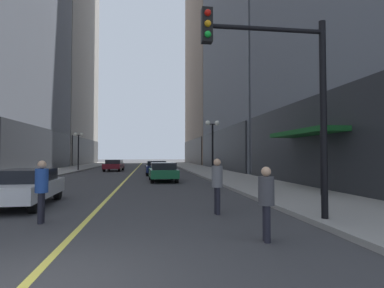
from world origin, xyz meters
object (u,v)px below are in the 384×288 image
at_px(pedestrian_in_blue_hoodie, 42,187).
at_px(traffic_light_near_right, 286,84).
at_px(car_white, 25,186).
at_px(pedestrian_in_grey_suit, 217,182).
at_px(street_lamp_right_mid, 213,136).
at_px(pedestrian_with_orange_bag, 266,198).
at_px(car_maroon, 114,165).
at_px(car_green, 163,171).
at_px(street_lamp_left_far, 79,143).
at_px(fire_hydrant_right, 266,188).
at_px(car_navy, 156,167).

height_order(pedestrian_in_blue_hoodie, traffic_light_near_right, traffic_light_near_right).
relative_size(car_white, pedestrian_in_grey_suit, 2.62).
height_order(pedestrian_in_blue_hoodie, street_lamp_right_mid, street_lamp_right_mid).
distance_m(traffic_light_near_right, street_lamp_right_mid, 15.15).
distance_m(pedestrian_in_blue_hoodie, pedestrian_with_orange_bag, 5.96).
distance_m(car_maroon, pedestrian_with_orange_bag, 31.74).
relative_size(car_maroon, traffic_light_near_right, 0.80).
xyz_separation_m(car_green, street_lamp_left_far, (-9.08, 15.67, 2.54)).
height_order(car_maroon, pedestrian_in_grey_suit, pedestrian_in_grey_suit).
height_order(pedestrian_in_grey_suit, pedestrian_with_orange_bag, pedestrian_in_grey_suit).
height_order(car_white, fire_hydrant_right, car_white).
xyz_separation_m(car_green, street_lamp_right_mid, (3.72, 0.93, 2.54)).
height_order(pedestrian_in_blue_hoodie, street_lamp_left_far, street_lamp_left_far).
xyz_separation_m(traffic_light_near_right, fire_hydrant_right, (1.55, 5.56, -3.34)).
height_order(street_lamp_left_far, fire_hydrant_right, street_lamp_left_far).
height_order(pedestrian_in_grey_suit, traffic_light_near_right, traffic_light_near_right).
relative_size(car_green, fire_hydrant_right, 5.22).
distance_m(traffic_light_near_right, street_lamp_left_far, 32.08).
distance_m(pedestrian_in_grey_suit, street_lamp_right_mid, 13.78).
relative_size(pedestrian_with_orange_bag, fire_hydrant_right, 1.99).
bearing_deg(car_maroon, street_lamp_left_far, 176.86).
bearing_deg(street_lamp_right_mid, car_white, -130.25).
height_order(car_white, car_navy, same).
relative_size(street_lamp_left_far, fire_hydrant_right, 5.54).
height_order(pedestrian_with_orange_bag, fire_hydrant_right, pedestrian_with_orange_bag).
relative_size(pedestrian_in_blue_hoodie, pedestrian_in_grey_suit, 0.98).
bearing_deg(traffic_light_near_right, car_navy, 98.01).
bearing_deg(pedestrian_with_orange_bag, car_green, 95.64).
relative_size(pedestrian_in_grey_suit, street_lamp_right_mid, 0.39).
bearing_deg(pedestrian_in_grey_suit, street_lamp_left_far, 110.03).
bearing_deg(car_navy, fire_hydrant_right, -73.90).
distance_m(car_green, fire_hydrant_right, 9.60).
distance_m(car_navy, fire_hydrant_right, 16.41).
height_order(car_maroon, pedestrian_in_blue_hoodie, pedestrian_in_blue_hoodie).
bearing_deg(street_lamp_left_far, pedestrian_in_blue_hoodie, -79.66).
relative_size(traffic_light_near_right, street_lamp_right_mid, 1.28).
distance_m(car_navy, pedestrian_with_orange_bag, 22.83).
relative_size(car_white, fire_hydrant_right, 5.69).
bearing_deg(pedestrian_in_grey_suit, pedestrian_with_orange_bag, -83.21).
xyz_separation_m(car_white, street_lamp_left_far, (-3.66, 25.54, 2.54)).
height_order(car_navy, pedestrian_with_orange_bag, pedestrian_with_orange_bag).
distance_m(car_green, pedestrian_in_grey_suit, 12.49).
bearing_deg(pedestrian_in_blue_hoodie, car_maroon, 92.36).
xyz_separation_m(car_maroon, fire_hydrant_right, (9.24, -24.05, -0.32)).
bearing_deg(pedestrian_in_grey_suit, car_maroon, 102.49).
xyz_separation_m(car_navy, car_maroon, (-4.69, 8.29, 0.00)).
bearing_deg(car_white, car_navy, 73.35).
height_order(car_green, car_maroon, same).
relative_size(pedestrian_with_orange_bag, street_lamp_left_far, 0.36).
distance_m(car_white, car_navy, 17.76).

